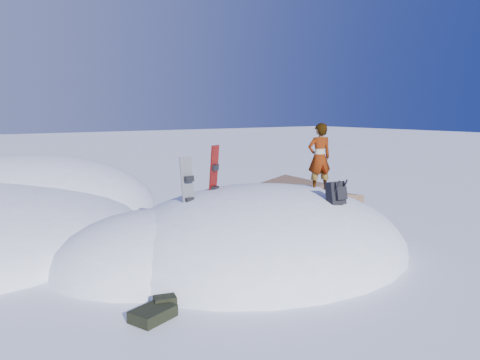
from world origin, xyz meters
TOP-DOWN VIEW (x-y plane):
  - ground at (0.00, 0.00)m, footprint 120.00×120.00m
  - snow_mound at (-0.17, 0.24)m, footprint 8.00×6.00m
  - rock_outcrop at (3.72, 3.01)m, footprint 4.68×4.41m
  - snowboard_red at (-0.75, 0.75)m, footprint 0.35×0.31m
  - snowboard_dark at (-1.62, 0.34)m, footprint 0.30×0.24m
  - backpack at (0.89, -1.42)m, footprint 0.40×0.45m
  - gear_pile at (-3.38, -1.79)m, footprint 0.88×0.69m
  - person at (1.87, 0.10)m, footprint 0.70×0.55m

SIDE VIEW (x-z plane):
  - ground at x=0.00m, z-range 0.00..0.00m
  - snow_mound at x=-0.17m, z-range -1.50..1.50m
  - rock_outcrop at x=3.72m, z-range -0.82..0.85m
  - gear_pile at x=-3.38m, z-range 0.00..0.23m
  - backpack at x=0.89m, z-range 1.19..1.75m
  - snowboard_dark at x=-1.62m, z-range 0.74..2.24m
  - snowboard_red at x=-0.75m, z-range 0.78..2.42m
  - person at x=1.87m, z-range 1.19..2.86m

